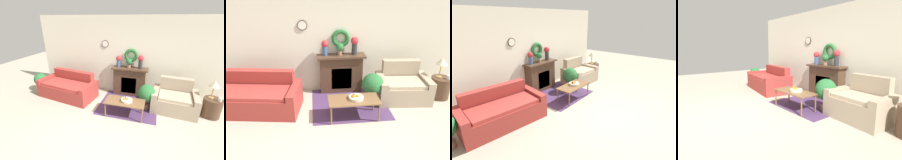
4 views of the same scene
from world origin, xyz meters
TOP-DOWN VIEW (x-y plane):
  - ground_plane at (0.00, 0.00)m, footprint 16.00×16.00m
  - floor_rug at (0.23, 1.87)m, footprint 1.80×1.62m
  - wall_back at (0.00, 2.81)m, footprint 6.80×0.17m
  - fireplace at (0.12, 2.61)m, footprint 1.24×0.41m
  - couch_left at (-1.92, 1.87)m, footprint 2.07×1.22m
  - loveseat_right at (1.59, 1.99)m, footprint 1.34×1.00m
  - coffee_table at (0.23, 1.29)m, footprint 1.09×0.52m
  - fruit_bowl at (0.28, 1.30)m, footprint 0.32×0.32m
  - side_table_by_loveseat at (2.58, 1.94)m, footprint 0.49×0.49m
  - table_lamp at (2.52, 1.99)m, footprint 0.27×0.27m
  - mug at (2.69, 1.85)m, footprint 0.09×0.09m
  - vase_on_mantel_left at (-0.30, 2.61)m, footprint 0.18×0.18m
  - vase_on_mantel_right at (0.46, 2.61)m, footprint 0.20×0.20m
  - potted_plant_on_mantel at (0.08, 2.59)m, footprint 0.19×0.19m
  - potted_plant_floor_by_couch at (-3.12, 1.93)m, footprint 0.47×0.47m
  - potted_plant_floor_by_loveseat at (0.78, 1.82)m, footprint 0.52×0.52m

SIDE VIEW (x-z plane):
  - ground_plane at x=0.00m, z-range 0.00..0.00m
  - floor_rug at x=0.23m, z-range 0.00..0.01m
  - side_table_by_loveseat at x=2.58m, z-range 0.00..0.55m
  - couch_left at x=-1.92m, z-range -0.11..0.74m
  - loveseat_right at x=1.59m, z-range -0.14..0.79m
  - coffee_table at x=0.23m, z-range 0.18..0.64m
  - potted_plant_floor_by_couch at x=-3.12m, z-range 0.08..0.79m
  - fruit_bowl at x=0.28m, z-range 0.43..0.55m
  - potted_plant_floor_by_loveseat at x=0.78m, z-range 0.11..0.89m
  - fireplace at x=0.12m, z-range 0.01..1.02m
  - mug at x=2.69m, z-range 0.55..0.65m
  - table_lamp at x=2.52m, z-range 0.70..1.21m
  - potted_plant_on_mantel at x=0.08m, z-range 1.05..1.36m
  - vase_on_mantel_left at x=-0.30m, z-range 1.05..1.44m
  - vase_on_mantel_right at x=0.46m, z-range 1.06..1.51m
  - wall_back at x=0.00m, z-range 0.00..2.70m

